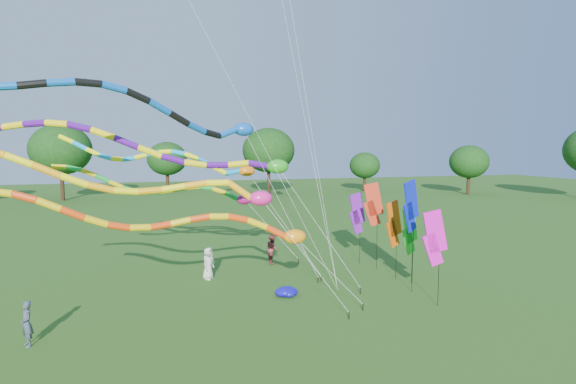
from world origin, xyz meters
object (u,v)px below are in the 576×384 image
object	(u,v)px
tube_kite_orange	(138,181)
person_b	(27,324)
tube_kite_red	(194,223)
person_c	(272,249)
person_a	(208,263)
blue_nylon_heap	(284,293)

from	to	relation	value
tube_kite_orange	person_b	bearing A→B (deg)	-170.92
tube_kite_orange	person_b	xyz separation A→B (m)	(-3.83, -0.15, -4.88)
tube_kite_red	person_b	bearing A→B (deg)	-167.16
tube_kite_orange	person_c	xyz separation A→B (m)	(7.34, 8.90, -4.82)
person_a	person_c	distance (m)	4.70
tube_kite_orange	blue_nylon_heap	bearing A→B (deg)	28.93
person_a	tube_kite_orange	bearing A→B (deg)	-170.38
tube_kite_red	blue_nylon_heap	bearing A→B (deg)	30.43
person_b	person_c	world-z (taller)	person_c
person_a	tube_kite_red	bearing A→B (deg)	-155.67
tube_kite_orange	person_a	distance (m)	8.77
person_c	person_a	bearing A→B (deg)	121.57
tube_kite_orange	person_a	xyz separation A→B (m)	(3.26, 6.56, -4.83)
person_c	blue_nylon_heap	bearing A→B (deg)	171.87
tube_kite_red	blue_nylon_heap	distance (m)	5.96
person_a	person_b	xyz separation A→B (m)	(-7.09, -6.71, -0.05)
tube_kite_red	person_b	distance (m)	6.68
person_a	person_b	distance (m)	9.76
tube_kite_red	tube_kite_orange	xyz separation A→B (m)	(-2.02, -0.59, 1.74)
person_b	person_c	xyz separation A→B (m)	(11.16, 9.05, 0.06)
tube_kite_orange	person_b	distance (m)	6.20
person_c	tube_kite_orange	bearing A→B (deg)	142.18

